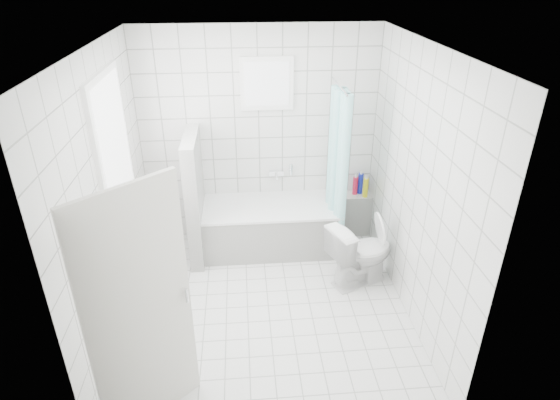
{
  "coord_description": "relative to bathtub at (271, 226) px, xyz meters",
  "views": [
    {
      "loc": [
        -0.2,
        -3.8,
        3.21
      ],
      "look_at": [
        0.15,
        0.35,
        1.05
      ],
      "focal_mm": 30.0,
      "sensor_mm": 36.0,
      "label": 1
    }
  ],
  "objects": [
    {
      "name": "ground",
      "position": [
        -0.1,
        -1.12,
        -0.29
      ],
      "size": [
        3.0,
        3.0,
        0.0
      ],
      "primitive_type": "plane",
      "color": "white",
      "rests_on": "ground"
    },
    {
      "name": "ceiling",
      "position": [
        -0.1,
        -1.12,
        2.31
      ],
      "size": [
        3.0,
        3.0,
        0.0
      ],
      "primitive_type": "plane",
      "rotation": [
        3.14,
        0.0,
        0.0
      ],
      "color": "white",
      "rests_on": "ground"
    },
    {
      "name": "wall_back",
      "position": [
        -0.1,
        0.38,
        1.01
      ],
      "size": [
        2.8,
        0.02,
        2.6
      ],
      "primitive_type": "cube",
      "color": "white",
      "rests_on": "ground"
    },
    {
      "name": "wall_front",
      "position": [
        -0.1,
        -2.62,
        1.01
      ],
      "size": [
        2.8,
        0.02,
        2.6
      ],
      "primitive_type": "cube",
      "color": "white",
      "rests_on": "ground"
    },
    {
      "name": "wall_left",
      "position": [
        -1.5,
        -1.12,
        1.01
      ],
      "size": [
        0.02,
        3.0,
        2.6
      ],
      "primitive_type": "cube",
      "color": "white",
      "rests_on": "ground"
    },
    {
      "name": "wall_right",
      "position": [
        1.3,
        -1.12,
        1.01
      ],
      "size": [
        0.02,
        3.0,
        2.6
      ],
      "primitive_type": "cube",
      "color": "white",
      "rests_on": "ground"
    },
    {
      "name": "window_left",
      "position": [
        -1.46,
        -0.82,
        1.31
      ],
      "size": [
        0.01,
        0.9,
        1.4
      ],
      "primitive_type": "cube",
      "color": "white",
      "rests_on": "wall_left"
    },
    {
      "name": "window_back",
      "position": [
        -0.0,
        0.33,
        1.66
      ],
      "size": [
        0.5,
        0.01,
        0.5
      ],
      "primitive_type": "cube",
      "color": "white",
      "rests_on": "wall_back"
    },
    {
      "name": "window_sill",
      "position": [
        -1.41,
        -0.82,
        0.57
      ],
      "size": [
        0.18,
        1.02,
        0.08
      ],
      "primitive_type": "cube",
      "color": "white",
      "rests_on": "wall_left"
    },
    {
      "name": "door",
      "position": [
        -1.05,
        -2.34,
        0.71
      ],
      "size": [
        0.62,
        0.56,
        2.0
      ],
      "primitive_type": "cube",
      "rotation": [
        0.0,
        0.0,
        -0.84
      ],
      "color": "silver",
      "rests_on": "ground"
    },
    {
      "name": "bathtub",
      "position": [
        0.0,
        0.0,
        0.0
      ],
      "size": [
        1.62,
        0.77,
        0.58
      ],
      "color": "white",
      "rests_on": "ground"
    },
    {
      "name": "partition_wall",
      "position": [
        -0.87,
        -0.05,
        0.46
      ],
      "size": [
        0.15,
        0.85,
        1.5
      ],
      "primitive_type": "cube",
      "color": "white",
      "rests_on": "ground"
    },
    {
      "name": "tiled_ledge",
      "position": [
        1.13,
        0.26,
        -0.02
      ],
      "size": [
        0.4,
        0.24,
        0.55
      ],
      "primitive_type": "cube",
      "color": "white",
      "rests_on": "ground"
    },
    {
      "name": "toilet",
      "position": [
        0.93,
        -0.79,
        0.08
      ],
      "size": [
        0.83,
        0.67,
        0.74
      ],
      "primitive_type": "imported",
      "rotation": [
        0.0,
        0.0,
        1.97
      ],
      "color": "white",
      "rests_on": "ground"
    },
    {
      "name": "curtain_rod",
      "position": [
        0.75,
        -0.02,
        1.71
      ],
      "size": [
        0.02,
        0.8,
        0.02
      ],
      "primitive_type": "cylinder",
      "rotation": [
        1.57,
        0.0,
        0.0
      ],
      "color": "silver",
      "rests_on": "wall_back"
    },
    {
      "name": "shower_curtain",
      "position": [
        0.75,
        -0.15,
        0.81
      ],
      "size": [
        0.14,
        0.48,
        1.78
      ],
      "primitive_type": null,
      "color": "#4AD9D0",
      "rests_on": "curtain_rod"
    },
    {
      "name": "tub_faucet",
      "position": [
        0.1,
        0.34,
        0.56
      ],
      "size": [
        0.18,
        0.06,
        0.06
      ],
      "primitive_type": "cube",
      "color": "silver",
      "rests_on": "wall_back"
    },
    {
      "name": "sill_bottles",
      "position": [
        -1.4,
        -0.82,
        0.73
      ],
      "size": [
        0.15,
        0.75,
        0.28
      ],
      "color": "white",
      "rests_on": "window_sill"
    },
    {
      "name": "ledge_bottles",
      "position": [
        1.15,
        0.25,
        0.39
      ],
      "size": [
        0.17,
        0.17,
        0.27
      ],
      "color": "yellow",
      "rests_on": "tiled_ledge"
    }
  ]
}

